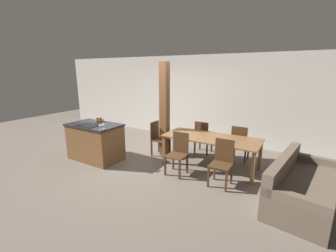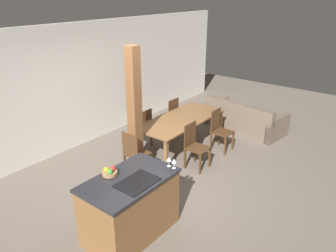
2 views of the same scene
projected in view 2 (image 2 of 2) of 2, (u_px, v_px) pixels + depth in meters
name	position (u px, v px, depth m)	size (l,w,h in m)	color
ground_plane	(156.00, 187.00, 5.94)	(16.00, 16.00, 0.00)	#665B51
wall_back	(63.00, 90.00, 6.87)	(11.20, 0.08, 2.70)	silver
kitchen_island	(130.00, 206.00, 4.65)	(1.34, 0.81, 0.93)	brown
fruit_bowl	(110.00, 172.00, 4.54)	(0.22, 0.22, 0.12)	#99704C
wine_glass_near	(174.00, 161.00, 4.67)	(0.08, 0.08, 0.15)	silver
wine_glass_middle	(169.00, 159.00, 4.73)	(0.08, 0.08, 0.15)	silver
dining_table	(181.00, 122.00, 7.14)	(2.19, 0.94, 0.72)	brown
dining_chair_near_left	(195.00, 145.00, 6.45)	(0.40, 0.40, 0.91)	#472D19
dining_chair_near_right	(220.00, 130.00, 7.17)	(0.40, 0.40, 0.91)	#472D19
dining_chair_far_left	(142.00, 128.00, 7.25)	(0.40, 0.40, 0.91)	#472D19
dining_chair_far_right	(170.00, 116.00, 7.96)	(0.40, 0.40, 0.91)	#472D19
dining_chair_head_end	(135.00, 153.00, 6.14)	(0.40, 0.40, 0.91)	#472D19
couch	(244.00, 119.00, 8.30)	(1.17, 2.07, 0.77)	brown
timber_post	(135.00, 113.00, 6.01)	(0.20, 0.20, 2.44)	brown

